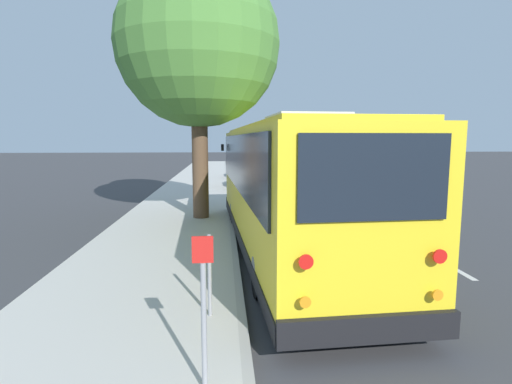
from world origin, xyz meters
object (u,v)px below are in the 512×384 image
shuttle_bus (285,182)px  street_tree (198,35)px  sign_post_far (210,275)px  parked_sedan_gray (244,171)px  parked_sedan_tan (247,179)px  sign_post_near (204,312)px

shuttle_bus → street_tree: 6.42m
sign_post_far → parked_sedan_gray: bearing=-4.3°
parked_sedan_tan → parked_sedan_gray: 6.13m
shuttle_bus → parked_sedan_gray: bearing=-2.6°
parked_sedan_tan → street_tree: bearing=163.8°
shuttle_bus → sign_post_far: bearing=153.4°
parked_sedan_tan → shuttle_bus: bearing=178.6°
parked_sedan_gray → street_tree: bearing=170.5°
parked_sedan_gray → street_tree: 15.92m
shuttle_bus → sign_post_near: size_ratio=6.39×
sign_post_far → sign_post_near: bearing=180.0°
parked_sedan_tan → sign_post_far: (-16.57, 1.58, 0.20)m
sign_post_near → street_tree: bearing=3.2°
parked_sedan_tan → parked_sedan_gray: (6.12, -0.14, 0.01)m
street_tree → sign_post_near: bearing=-176.8°
parked_sedan_gray → sign_post_far: size_ratio=3.55×
parked_sedan_gray → sign_post_far: bearing=175.0°
shuttle_bus → parked_sedan_gray: 18.75m
shuttle_bus → parked_sedan_gray: size_ratio=2.40×
parked_sedan_gray → sign_post_near: size_ratio=2.67×
street_tree → sign_post_near: 11.11m
street_tree → shuttle_bus: bearing=-149.9°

